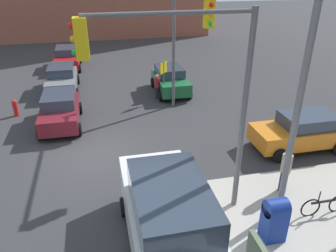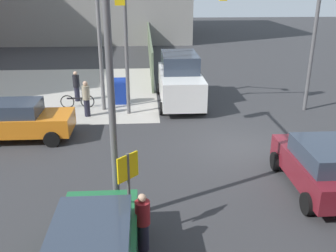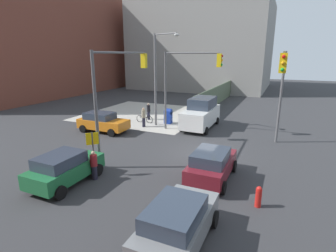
% 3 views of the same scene
% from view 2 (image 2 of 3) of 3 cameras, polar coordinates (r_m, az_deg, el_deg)
% --- Properties ---
extents(ground_plane, '(120.00, 120.00, 0.00)m').
position_cam_2_polar(ground_plane, '(15.09, 10.79, -3.29)').
color(ground_plane, '#333335').
extents(sidewalk_corner, '(12.00, 12.00, 0.01)m').
position_cam_2_polar(sidewalk_corner, '(23.72, -16.57, 5.18)').
color(sidewalk_corner, '#ADA89E').
rests_on(sidewalk_corner, ground).
extents(construction_fence, '(18.35, 0.12, 2.40)m').
position_cam_2_polar(construction_fence, '(30.87, -2.79, 11.78)').
color(construction_fence, '#56664C').
rests_on(construction_fence, ground).
extents(traffic_signal_nw_corner, '(5.79, 0.36, 6.50)m').
position_cam_2_polar(traffic_signal_nw_corner, '(11.15, -8.08, 13.28)').
color(traffic_signal_nw_corner, '#59595B').
rests_on(traffic_signal_nw_corner, ground).
extents(traffic_signal_ne_corner, '(0.36, 4.84, 6.50)m').
position_cam_2_polar(traffic_signal_ne_corner, '(17.90, -0.48, 16.11)').
color(traffic_signal_ne_corner, '#59595B').
rests_on(traffic_signal_ne_corner, ground).
extents(street_lamp_corner, '(1.11, 2.57, 8.00)m').
position_cam_2_polar(street_lamp_corner, '(18.53, -9.52, 16.34)').
color(street_lamp_corner, slate).
rests_on(street_lamp_corner, ground).
extents(warning_sign_two_way, '(0.48, 0.48, 2.40)m').
position_cam_2_polar(warning_sign_two_way, '(9.08, -6.05, -8.57)').
color(warning_sign_two_way, '#4C4C4C').
rests_on(warning_sign_two_way, ground).
extents(mailbox_blue, '(0.56, 0.64, 1.43)m').
position_cam_2_polar(mailbox_blue, '(20.26, -7.31, 5.50)').
color(mailbox_blue, navy).
rests_on(mailbox_blue, ground).
extents(sedan_maroon, '(3.95, 2.02, 1.62)m').
position_cam_2_polar(sedan_maroon, '(12.51, 22.36, -5.60)').
color(sedan_maroon, maroon).
rests_on(sedan_maroon, ground).
extents(coupe_orange, '(2.02, 4.19, 1.62)m').
position_cam_2_polar(coupe_orange, '(16.56, -21.87, 0.87)').
color(coupe_orange, orange).
rests_on(coupe_orange, ground).
extents(hatchback_green, '(3.85, 2.02, 1.62)m').
position_cam_2_polar(hatchback_green, '(8.47, -11.21, -17.88)').
color(hatchback_green, '#1E6638').
rests_on(hatchback_green, ground).
extents(van_white_delivery, '(5.40, 2.32, 2.62)m').
position_cam_2_polar(van_white_delivery, '(20.12, 1.81, 7.07)').
color(van_white_delivery, white).
rests_on(van_white_delivery, ground).
extents(pedestrian_crossing, '(0.36, 0.36, 1.76)m').
position_cam_2_polar(pedestrian_crossing, '(18.47, -12.33, 4.17)').
color(pedestrian_crossing, '#9E937A').
rests_on(pedestrian_crossing, ground).
extents(pedestrian_waiting, '(0.36, 0.36, 1.55)m').
position_cam_2_polar(pedestrian_waiting, '(9.19, -3.87, -14.34)').
color(pedestrian_waiting, maroon).
rests_on(pedestrian_waiting, ground).
extents(pedestrian_walking_north, '(0.36, 0.36, 1.67)m').
position_cam_2_polar(pedestrian_walking_north, '(21.10, -13.78, 5.98)').
color(pedestrian_walking_north, black).
rests_on(pedestrian_walking_north, ground).
extents(bicycle_leaning_on_fence, '(0.05, 1.75, 0.97)m').
position_cam_2_polar(bicycle_leaning_on_fence, '(20.07, -13.63, 3.68)').
color(bicycle_leaning_on_fence, black).
rests_on(bicycle_leaning_on_fence, ground).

